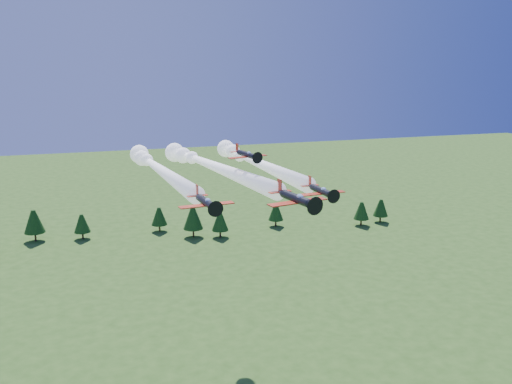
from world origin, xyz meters
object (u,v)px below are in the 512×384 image
object	(u,v)px
plane_left	(157,168)
plane_slot	(247,155)
plane_right	(254,161)
plane_lead	(210,165)

from	to	relation	value
plane_left	plane_slot	distance (m)	20.87
plane_left	plane_right	bearing A→B (deg)	5.26
plane_left	plane_slot	bearing A→B (deg)	-61.96
plane_left	plane_slot	size ratio (longest dim) A/B	6.79
plane_lead	plane_slot	xyz separation A→B (m)	(3.15, -11.75, 3.47)
plane_left	plane_right	world-z (taller)	plane_left
plane_lead	plane_left	bearing A→B (deg)	137.45
plane_lead	plane_slot	size ratio (longest dim) A/B	7.01
plane_right	plane_slot	distance (m)	22.60
plane_left	plane_lead	bearing A→B (deg)	-37.49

